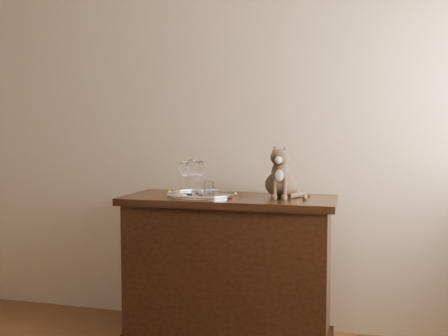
% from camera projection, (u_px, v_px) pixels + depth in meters
% --- Properties ---
extents(wall_back, '(4.00, 0.10, 2.70)m').
position_uv_depth(wall_back, '(151.00, 112.00, 3.25)').
color(wall_back, tan).
rests_on(wall_back, ground).
extents(sideboard, '(1.20, 0.50, 0.85)m').
position_uv_depth(sideboard, '(229.00, 270.00, 2.87)').
color(sideboard, black).
rests_on(sideboard, ground).
extents(tray, '(0.40, 0.40, 0.01)m').
position_uv_depth(tray, '(202.00, 195.00, 2.86)').
color(tray, silver).
rests_on(tray, sideboard).
extents(wine_glass_b, '(0.07, 0.07, 0.19)m').
position_uv_depth(wine_glass_b, '(200.00, 177.00, 2.94)').
color(wine_glass_b, white).
rests_on(wine_glass_b, tray).
extents(wine_glass_c, '(0.07, 0.07, 0.20)m').
position_uv_depth(wine_glass_c, '(185.00, 177.00, 2.89)').
color(wine_glass_c, white).
rests_on(wine_glass_c, tray).
extents(wine_glass_d, '(0.08, 0.08, 0.21)m').
position_uv_depth(wine_glass_d, '(193.00, 177.00, 2.86)').
color(wine_glass_d, white).
rests_on(wine_glass_d, tray).
extents(tumbler_a, '(0.08, 0.08, 0.09)m').
position_uv_depth(tumbler_a, '(207.00, 189.00, 2.77)').
color(tumbler_a, white).
rests_on(tumbler_a, tray).
extents(tumbler_b, '(0.08, 0.08, 0.09)m').
position_uv_depth(tumbler_b, '(198.00, 190.00, 2.73)').
color(tumbler_b, silver).
rests_on(tumbler_b, tray).
extents(cat, '(0.30, 0.28, 0.30)m').
position_uv_depth(cat, '(282.00, 171.00, 2.80)').
color(cat, brown).
rests_on(cat, sideboard).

